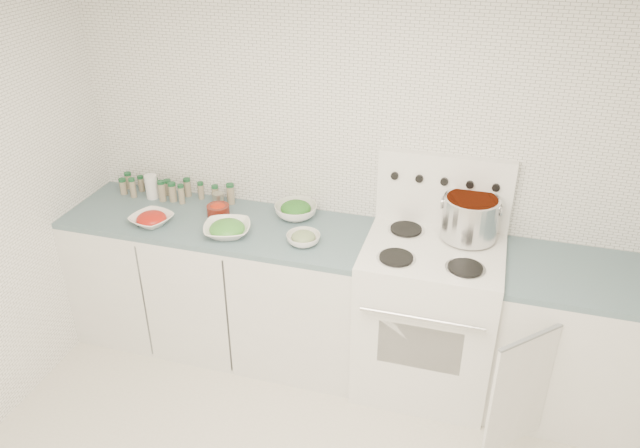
{
  "coord_description": "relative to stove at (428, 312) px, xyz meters",
  "views": [
    {
      "loc": [
        0.7,
        -1.79,
        2.69
      ],
      "look_at": [
        -0.16,
        1.14,
        1.01
      ],
      "focal_mm": 35.0,
      "sensor_mm": 36.0,
      "label": 1
    }
  ],
  "objects": [
    {
      "name": "spice_cluster",
      "position": [
        -1.71,
        0.22,
        0.46
      ],
      "size": [
        0.79,
        0.16,
        0.14
      ],
      "color": "gray",
      "rests_on": "counter_left"
    },
    {
      "name": "salt_canister",
      "position": [
        -1.82,
        0.18,
        0.48
      ],
      "size": [
        0.09,
        0.09,
        0.16
      ],
      "primitive_type": "cylinder",
      "rotation": [
        0.0,
        0.0,
        -0.24
      ],
      "color": "white",
      "rests_on": "counter_left"
    },
    {
      "name": "stove",
      "position": [
        0.0,
        0.0,
        0.0
      ],
      "size": [
        0.76,
        0.7,
        1.36
      ],
      "color": "white",
      "rests_on": "ground"
    },
    {
      "name": "tin_can",
      "position": [
        -1.37,
        0.19,
        0.45
      ],
      "size": [
        0.09,
        0.09,
        0.09
      ],
      "primitive_type": "cylinder",
      "rotation": [
        0.0,
        0.0,
        0.38
      ],
      "color": "gray",
      "rests_on": "counter_left"
    },
    {
      "name": "counter_right",
      "position": [
        0.82,
        -0.0,
        -0.05
      ],
      "size": [
        0.89,
        0.91,
        0.9
      ],
      "color": "white",
      "rests_on": "ground"
    },
    {
      "name": "bowl_pepper",
      "position": [
        -1.31,
        0.07,
        0.44
      ],
      "size": [
        0.14,
        0.14,
        0.08
      ],
      "color": "#5D190F",
      "rests_on": "counter_left"
    },
    {
      "name": "stock_pot",
      "position": [
        0.17,
        0.15,
        0.58
      ],
      "size": [
        0.33,
        0.31,
        0.24
      ],
      "rotation": [
        0.0,
        0.0,
        0.01
      ],
      "color": "silver",
      "rests_on": "stove"
    },
    {
      "name": "bowl_tomato",
      "position": [
        -1.65,
        -0.14,
        0.44
      ],
      "size": [
        0.29,
        0.29,
        0.08
      ],
      "color": "white",
      "rests_on": "counter_left"
    },
    {
      "name": "room_walls",
      "position": [
        -0.48,
        -1.19,
        1.06
      ],
      "size": [
        3.54,
        3.04,
        2.52
      ],
      "color": "white",
      "rests_on": "ground"
    },
    {
      "name": "bowl_snowpea",
      "position": [
        -1.17,
        -0.13,
        0.44
      ],
      "size": [
        0.34,
        0.34,
        0.09
      ],
      "color": "white",
      "rests_on": "counter_left"
    },
    {
      "name": "bowl_zucchini",
      "position": [
        -0.72,
        -0.11,
        0.44
      ],
      "size": [
        0.22,
        0.22,
        0.08
      ],
      "color": "white",
      "rests_on": "counter_left"
    },
    {
      "name": "counter_left",
      "position": [
        -1.3,
        0.0,
        -0.05
      ],
      "size": [
        1.85,
        0.62,
        0.9
      ],
      "color": "white",
      "rests_on": "ground"
    },
    {
      "name": "bowl_broccoli",
      "position": [
        -0.86,
        0.18,
        0.45
      ],
      "size": [
        0.29,
        0.29,
        0.1
      ],
      "color": "white",
      "rests_on": "counter_left"
    }
  ]
}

